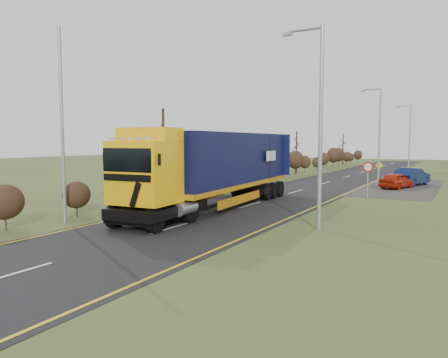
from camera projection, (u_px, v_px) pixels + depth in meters
ground at (217, 215)px, 23.00m from camera, size 160.00×160.00×0.00m
road at (286, 195)px, 31.69m from camera, size 8.00×120.00×0.02m
layby at (401, 187)px, 37.21m from camera, size 6.00×18.00×0.02m
lane_markings at (285, 195)px, 31.42m from camera, size 7.52×116.00×0.01m
hedgerow at (201, 171)px, 32.64m from camera, size 2.24×102.04×6.05m
lorry at (218, 164)px, 25.07m from camera, size 3.54×16.24×4.49m
car_red_hatchback at (396, 181)px, 35.75m from camera, size 2.57×4.05×1.28m
car_blue_sedan at (411, 177)px, 38.08m from camera, size 2.82×4.93×1.54m
streetlight_near at (318, 118)px, 18.91m from camera, size 1.88×0.18×8.85m
streetlight_mid at (378, 132)px, 37.97m from camera, size 1.82×0.18×8.51m
streetlight_far at (409, 134)px, 57.19m from camera, size 1.84×0.18×8.62m
left_pole at (62, 126)px, 20.67m from camera, size 0.16×0.16×9.23m
speed_sign at (368, 173)px, 29.22m from camera, size 0.69×0.10×2.50m
warning_board at (379, 170)px, 40.79m from camera, size 0.76×0.11×1.99m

